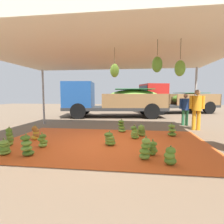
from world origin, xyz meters
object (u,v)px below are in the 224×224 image
(banana_bunch_1, at_px, (172,131))
(worker_0, at_px, (185,107))
(banana_bunch_7, at_px, (27,146))
(banana_bunch_0, at_px, (135,133))
(banana_bunch_2, at_px, (110,139))
(banana_bunch_8, at_px, (10,137))
(banana_bunch_13, at_px, (121,126))
(cargo_truck_far, at_px, (175,99))
(cargo_truck_main, at_px, (112,99))
(banana_bunch_9, at_px, (145,149))
(banana_bunch_11, at_px, (36,133))
(banana_bunch_12, at_px, (43,141))
(banana_bunch_3, at_px, (170,156))
(banana_bunch_10, at_px, (4,148))
(worker_1, at_px, (197,107))
(banana_bunch_6, at_px, (153,149))
(banana_bunch_4, at_px, (142,131))

(banana_bunch_1, bearing_deg, worker_0, 66.67)
(banana_bunch_7, distance_m, worker_0, 7.48)
(banana_bunch_1, bearing_deg, banana_bunch_0, -157.38)
(banana_bunch_2, distance_m, banana_bunch_8, 3.03)
(banana_bunch_13, relative_size, cargo_truck_far, 0.08)
(banana_bunch_1, relative_size, worker_0, 0.31)
(cargo_truck_main, bearing_deg, banana_bunch_9, -77.01)
(banana_bunch_0, distance_m, banana_bunch_11, 3.42)
(banana_bunch_2, relative_size, banana_bunch_9, 0.79)
(banana_bunch_2, xyz_separation_m, banana_bunch_12, (-1.94, -0.46, -0.01))
(banana_bunch_2, distance_m, banana_bunch_11, 2.63)
(banana_bunch_3, bearing_deg, banana_bunch_0, 109.25)
(banana_bunch_10, bearing_deg, banana_bunch_3, -1.92)
(banana_bunch_8, relative_size, cargo_truck_far, 0.09)
(cargo_truck_far, height_order, worker_0, cargo_truck_far)
(banana_bunch_3, height_order, banana_bunch_11, banana_bunch_11)
(banana_bunch_0, relative_size, banana_bunch_12, 1.14)
(cargo_truck_main, bearing_deg, worker_0, -36.19)
(cargo_truck_main, distance_m, cargo_truck_far, 5.88)
(banana_bunch_11, bearing_deg, banana_bunch_8, -116.35)
(cargo_truck_far, height_order, worker_1, cargo_truck_far)
(cargo_truck_main, bearing_deg, banana_bunch_13, -77.95)
(banana_bunch_9, relative_size, banana_bunch_10, 1.32)
(banana_bunch_7, distance_m, banana_bunch_10, 0.65)
(banana_bunch_8, distance_m, cargo_truck_main, 7.94)
(banana_bunch_3, bearing_deg, banana_bunch_13, 111.67)
(banana_bunch_13, bearing_deg, banana_bunch_9, -75.51)
(banana_bunch_6, xyz_separation_m, worker_1, (2.20, 3.69, 0.85))
(worker_1, bearing_deg, banana_bunch_7, -142.30)
(banana_bunch_11, bearing_deg, banana_bunch_0, 10.30)
(banana_bunch_0, distance_m, banana_bunch_12, 3.02)
(banana_bunch_6, distance_m, worker_0, 5.35)
(banana_bunch_4, distance_m, banana_bunch_13, 1.07)
(banana_bunch_1, bearing_deg, banana_bunch_10, -149.99)
(banana_bunch_6, height_order, banana_bunch_11, banana_bunch_11)
(worker_1, bearing_deg, banana_bunch_8, -152.32)
(banana_bunch_3, bearing_deg, cargo_truck_main, 106.01)
(banana_bunch_10, bearing_deg, cargo_truck_far, 60.39)
(banana_bunch_8, relative_size, banana_bunch_11, 1.14)
(banana_bunch_13, bearing_deg, banana_bunch_2, -95.63)
(banana_bunch_2, relative_size, cargo_truck_far, 0.07)
(banana_bunch_0, bearing_deg, banana_bunch_10, -147.21)
(banana_bunch_11, relative_size, cargo_truck_main, 0.07)
(banana_bunch_13, bearing_deg, banana_bunch_12, -130.68)
(banana_bunch_3, distance_m, banana_bunch_7, 3.49)
(banana_bunch_3, xyz_separation_m, banana_bunch_10, (-4.13, 0.14, -0.01))
(banana_bunch_1, relative_size, banana_bunch_12, 1.13)
(banana_bunch_7, height_order, banana_bunch_12, banana_bunch_7)
(banana_bunch_7, relative_size, banana_bunch_8, 0.99)
(banana_bunch_6, distance_m, banana_bunch_11, 3.99)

